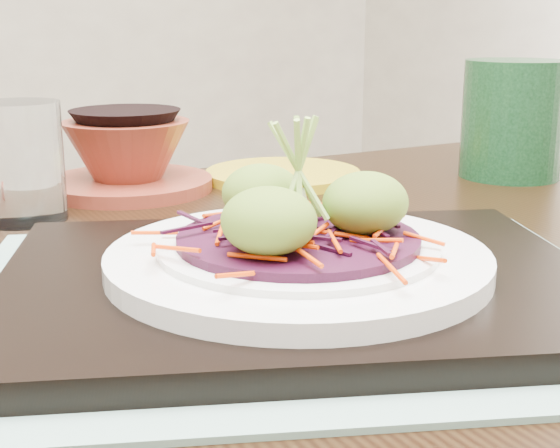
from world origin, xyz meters
TOP-DOWN VIEW (x-y plane):
  - dining_table at (0.08, 0.04)m, footprint 1.28×0.94m
  - placemat at (0.08, -0.03)m, footprint 0.57×0.53m
  - serving_tray at (0.08, -0.03)m, footprint 0.49×0.45m
  - white_plate at (0.08, -0.03)m, footprint 0.25×0.25m
  - cabbage_bed at (0.08, -0.03)m, footprint 0.16×0.16m
  - carrot_julienne at (0.08, -0.03)m, footprint 0.20×0.20m
  - guacamole_scoops at (0.08, -0.03)m, footprint 0.14×0.12m
  - scallion_garnish at (0.08, -0.03)m, footprint 0.06×0.06m
  - water_glass at (0.01, 0.29)m, footprint 0.08×0.08m
  - terracotta_bowl_set at (0.14, 0.35)m, footprint 0.25×0.25m
  - yellow_plate at (0.31, 0.30)m, footprint 0.20×0.20m
  - green_jar at (0.54, 0.15)m, footprint 0.14×0.14m

SIDE VIEW (x-z plane):
  - dining_table at x=0.08m, z-range 0.27..1.01m
  - placemat at x=0.08m, z-range 0.74..0.75m
  - yellow_plate at x=0.31m, z-range 0.74..0.75m
  - serving_tray at x=0.08m, z-range 0.75..0.76m
  - white_plate at x=0.08m, z-range 0.76..0.78m
  - terracotta_bowl_set at x=0.14m, z-range 0.74..0.81m
  - cabbage_bed at x=0.08m, z-range 0.78..0.79m
  - carrot_julienne at x=0.08m, z-range 0.79..0.80m
  - water_glass at x=0.01m, z-range 0.74..0.85m
  - guacamole_scoops at x=0.08m, z-range 0.79..0.83m
  - green_jar at x=0.54m, z-range 0.74..0.88m
  - scallion_garnish at x=0.08m, z-range 0.78..0.87m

